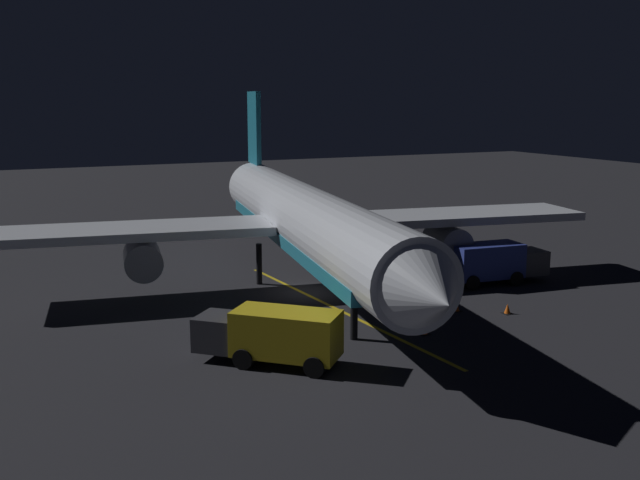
% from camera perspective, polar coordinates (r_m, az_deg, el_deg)
% --- Properties ---
extents(ground_plane, '(180.00, 180.00, 0.20)m').
position_cam_1_polar(ground_plane, '(44.07, -1.11, -4.16)').
color(ground_plane, '#242429').
extents(apron_guide_stripe, '(1.75, 21.57, 0.01)m').
position_cam_1_polar(apron_guide_stripe, '(40.59, 1.29, -5.33)').
color(apron_guide_stripe, gold).
rests_on(apron_guide_stripe, ground_plane).
extents(airliner, '(37.09, 39.81, 11.85)m').
position_cam_1_polar(airliner, '(43.76, -1.34, 1.56)').
color(airliner, silver).
rests_on(airliner, ground_plane).
extents(baggage_truck, '(6.03, 5.82, 2.41)m').
position_cam_1_polar(baggage_truck, '(32.16, -3.65, -7.40)').
color(baggage_truck, gold).
rests_on(baggage_truck, ground_plane).
extents(catering_truck, '(6.37, 2.71, 2.53)m').
position_cam_1_polar(catering_truck, '(47.06, 13.29, -1.73)').
color(catering_truck, navy).
rests_on(catering_truck, ground_plane).
extents(ground_crew_worker, '(0.40, 0.40, 1.74)m').
position_cam_1_polar(ground_crew_worker, '(34.41, -3.25, -6.81)').
color(ground_crew_worker, black).
rests_on(ground_crew_worker, ground_plane).
extents(traffic_cone_near_left, '(0.50, 0.50, 0.55)m').
position_cam_1_polar(traffic_cone_near_left, '(40.75, 10.47, -5.09)').
color(traffic_cone_near_left, '#EA590F').
rests_on(traffic_cone_near_left, ground_plane).
extents(traffic_cone_near_right, '(0.50, 0.50, 0.55)m').
position_cam_1_polar(traffic_cone_near_right, '(36.62, 8.05, -6.84)').
color(traffic_cone_near_right, '#EA590F').
rests_on(traffic_cone_near_right, ground_plane).
extents(traffic_cone_under_wing, '(0.50, 0.50, 0.55)m').
position_cam_1_polar(traffic_cone_under_wing, '(43.32, 9.78, -4.11)').
color(traffic_cone_under_wing, '#EA590F').
rests_on(traffic_cone_under_wing, ground_plane).
extents(traffic_cone_far, '(0.50, 0.50, 0.55)m').
position_cam_1_polar(traffic_cone_far, '(40.89, 14.26, -5.19)').
color(traffic_cone_far, '#EA590F').
rests_on(traffic_cone_far, ground_plane).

